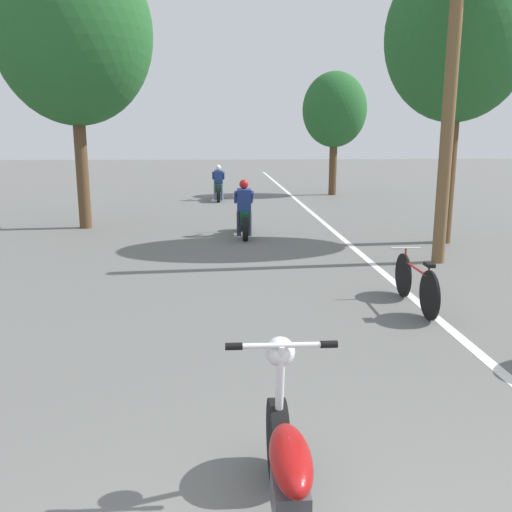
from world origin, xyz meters
name	(u,v)px	position (x,y,z in m)	size (l,w,h in m)	color
lane_stripe_edge	(327,225)	(2.42, 13.08, 0.00)	(0.14, 48.00, 0.01)	white
utility_pole	(449,107)	(3.73, 8.41, 2.93)	(1.10, 0.24, 5.69)	brown
roadside_tree_right_near	(458,37)	(4.65, 10.42, 4.48)	(3.14, 2.83, 6.32)	#513A23
roadside_tree_right_far	(335,110)	(4.20, 21.25, 3.49)	(2.66, 2.39, 5.05)	#513A23
roadside_tree_left	(73,33)	(-4.14, 13.03, 4.94)	(3.97, 3.57, 7.24)	#513A23
motorcycle_foreground	(289,481)	(-0.06, 1.13, 0.42)	(0.72, 1.99, 1.10)	black
motorcycle_rider_lead	(244,215)	(0.08, 11.61, 0.52)	(0.50, 1.93, 1.38)	black
motorcycle_rider_far	(218,187)	(-0.62, 19.47, 0.52)	(0.50, 1.99, 1.36)	black
bicycle_parked	(416,283)	(2.28, 5.62, 0.36)	(0.44, 1.74, 0.78)	black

